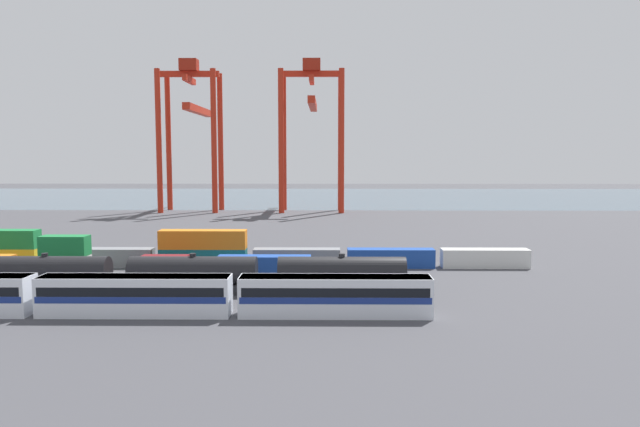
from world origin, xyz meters
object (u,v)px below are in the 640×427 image
gantry_crane_central (312,119)px  shipping_container_8 (203,258)px  freight_tank_row (119,274)px  gantry_crane_west (192,121)px  passenger_train (135,294)px

gantry_crane_central → shipping_container_8: bearing=-98.8°
freight_tank_row → shipping_container_8: (6.30, 15.71, -0.87)m
freight_tank_row → gantry_crane_west: 104.63m
passenger_train → shipping_container_8: size_ratio=4.78×
freight_tank_row → gantry_crane_west: size_ratio=1.56×
passenger_train → gantry_crane_central: (14.59, 110.63, 23.50)m
shipping_container_8 → gantry_crane_central: size_ratio=0.29×
passenger_train → freight_tank_row: size_ratio=0.89×
gantry_crane_west → gantry_crane_central: (33.67, 0.06, 0.44)m
shipping_container_8 → gantry_crane_west: bearing=103.5°
gantry_crane_west → passenger_train: bearing=-80.2°
freight_tank_row → shipping_container_8: 16.95m
freight_tank_row → gantry_crane_central: (19.48, 101.13, 23.47)m
gantry_crane_central → freight_tank_row: bearing=-100.9°
passenger_train → gantry_crane_central: gantry_crane_central is taller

